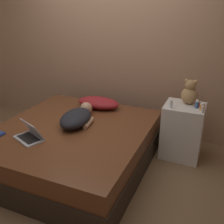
# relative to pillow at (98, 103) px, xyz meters

# --- Properties ---
(ground_plane) EXTENTS (12.00, 12.00, 0.00)m
(ground_plane) POSITION_rel_pillow_xyz_m (-0.01, -0.71, -0.56)
(ground_plane) COLOR brown
(wall_back) EXTENTS (8.00, 0.06, 2.60)m
(wall_back) POSITION_rel_pillow_xyz_m (-0.01, 0.53, 0.74)
(wall_back) COLOR tan
(wall_back) RESTS_ON ground_plane
(bed) EXTENTS (1.77, 1.91, 0.49)m
(bed) POSITION_rel_pillow_xyz_m (-0.01, -0.71, -0.32)
(bed) COLOR #2D2319
(bed) RESTS_ON ground_plane
(nightstand) EXTENTS (0.48, 0.44, 0.70)m
(nightstand) POSITION_rel_pillow_xyz_m (1.18, 0.00, -0.21)
(nightstand) COLOR silver
(nightstand) RESTS_ON ground_plane
(pillow) EXTENTS (0.60, 0.33, 0.14)m
(pillow) POSITION_rel_pillow_xyz_m (0.00, 0.00, 0.00)
(pillow) COLOR maroon
(pillow) RESTS_ON bed
(person_lying) EXTENTS (0.40, 0.71, 0.17)m
(person_lying) POSITION_rel_pillow_xyz_m (-0.01, -0.57, 0.01)
(person_lying) COLOR black
(person_lying) RESTS_ON bed
(laptop) EXTENTS (0.38, 0.32, 0.20)m
(laptop) POSITION_rel_pillow_xyz_m (-0.29, -1.12, -0.03)
(laptop) COLOR silver
(laptop) RESTS_ON bed
(teddy_bear) EXTENTS (0.20, 0.20, 0.31)m
(teddy_bear) POSITION_rel_pillow_xyz_m (1.21, 0.09, 0.27)
(teddy_bear) COLOR tan
(teddy_bear) RESTS_ON nightstand
(bottle_blue) EXTENTS (0.04, 0.04, 0.10)m
(bottle_blue) POSITION_rel_pillow_xyz_m (1.32, -0.03, 0.19)
(bottle_blue) COLOR #3866B2
(bottle_blue) RESTS_ON nightstand
(bottle_clear) EXTENTS (0.04, 0.04, 0.10)m
(bottle_clear) POSITION_rel_pillow_xyz_m (1.03, -0.14, 0.19)
(bottle_clear) COLOR silver
(bottle_clear) RESTS_ON nightstand
(bottle_orange) EXTENTS (0.05, 0.05, 0.09)m
(bottle_orange) POSITION_rel_pillow_xyz_m (1.38, -0.08, 0.18)
(bottle_orange) COLOR orange
(bottle_orange) RESTS_ON nightstand
(bottle_white) EXTENTS (0.03, 0.03, 0.08)m
(bottle_white) POSITION_rel_pillow_xyz_m (1.39, -0.15, 0.18)
(bottle_white) COLOR white
(bottle_white) RESTS_ON nightstand
(bottle_red) EXTENTS (0.03, 0.03, 0.07)m
(bottle_red) POSITION_rel_pillow_xyz_m (1.33, 0.02, 0.17)
(bottle_red) COLOR #B72D2D
(bottle_red) RESTS_ON nightstand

